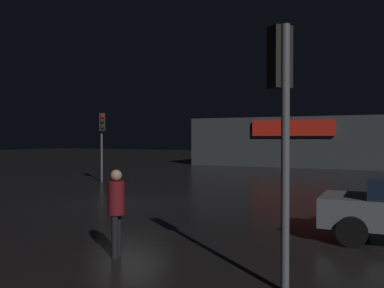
{
  "coord_description": "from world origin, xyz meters",
  "views": [
    {
      "loc": [
        8.61,
        -12.93,
        2.43
      ],
      "look_at": [
        1.46,
        2.18,
        2.17
      ],
      "focal_mm": 38.88,
      "sensor_mm": 36.0,
      "label": 1
    }
  ],
  "objects_px": {
    "traffic_signal_main": "(102,130)",
    "store_building": "(302,142)",
    "traffic_signal_opposite": "(281,98)",
    "pedestrian": "(116,206)"
  },
  "relations": [
    {
      "from": "traffic_signal_opposite",
      "to": "pedestrian",
      "type": "xyz_separation_m",
      "value": [
        -3.46,
        0.4,
        -2.01
      ]
    },
    {
      "from": "traffic_signal_opposite",
      "to": "pedestrian",
      "type": "distance_m",
      "value": 4.02
    },
    {
      "from": "store_building",
      "to": "traffic_signal_main",
      "type": "distance_m",
      "value": 20.28
    },
    {
      "from": "traffic_signal_main",
      "to": "pedestrian",
      "type": "bearing_deg",
      "value": -51.35
    },
    {
      "from": "traffic_signal_opposite",
      "to": "pedestrian",
      "type": "bearing_deg",
      "value": 173.46
    },
    {
      "from": "pedestrian",
      "to": "traffic_signal_opposite",
      "type": "bearing_deg",
      "value": -6.54
    },
    {
      "from": "traffic_signal_main",
      "to": "pedestrian",
      "type": "distance_m",
      "value": 15.0
    },
    {
      "from": "traffic_signal_main",
      "to": "pedestrian",
      "type": "height_order",
      "value": "traffic_signal_main"
    },
    {
      "from": "store_building",
      "to": "traffic_signal_opposite",
      "type": "relative_size",
      "value": 4.29
    },
    {
      "from": "traffic_signal_main",
      "to": "store_building",
      "type": "bearing_deg",
      "value": 68.73
    }
  ]
}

